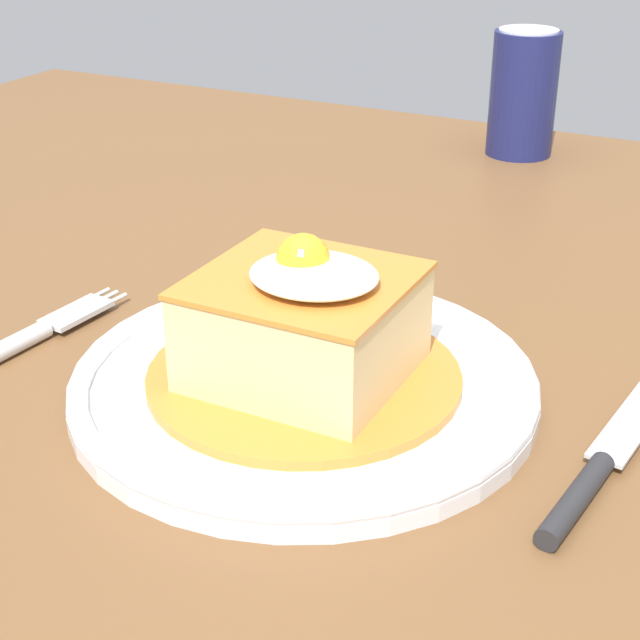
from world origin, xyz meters
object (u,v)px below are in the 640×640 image
main_plate (304,382)px  fork (27,338)px  soda_can (523,93)px  knife (593,475)px

main_plate → fork: (-0.18, -0.03, -0.00)m
main_plate → soda_can: (-0.03, 0.53, 0.05)m
main_plate → fork: size_ratio=1.88×
knife → soda_can: (-0.20, 0.54, 0.06)m
main_plate → soda_can: soda_can is taller
main_plate → fork: bearing=-171.9°
fork → soda_can: bearing=74.6°
fork → soda_can: 0.58m
fork → knife: (0.35, 0.01, 0.00)m
soda_can → knife: bearing=-69.5°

